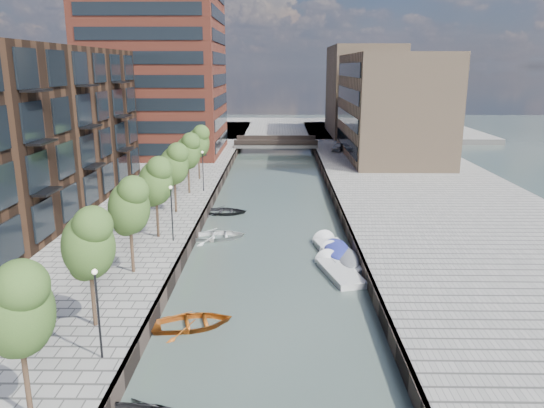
{
  "coord_description": "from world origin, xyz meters",
  "views": [
    {
      "loc": [
        0.52,
        -12.63,
        13.32
      ],
      "look_at": [
        0.0,
        25.16,
        3.5
      ],
      "focal_mm": 35.0,
      "sensor_mm": 36.0,
      "label": 1
    }
  ],
  "objects_px": {
    "bridge": "(276,143)",
    "motorboat_2": "(337,271)",
    "tree_4": "(174,163)",
    "car": "(338,147)",
    "sloop_2": "(193,326)",
    "tree_3": "(155,180)",
    "tree_0": "(17,307)",
    "tree_1": "(88,242)",
    "tree_2": "(129,204)",
    "motorboat_4": "(345,259)",
    "motorboat_3": "(334,250)",
    "tree_5": "(188,151)",
    "sloop_4": "(223,214)",
    "sloop_3": "(217,239)",
    "tree_6": "(198,141)"
  },
  "relations": [
    {
      "from": "tree_1",
      "to": "tree_2",
      "type": "xyz_separation_m",
      "value": [
        0.0,
        7.0,
        0.0
      ]
    },
    {
      "from": "tree_3",
      "to": "car",
      "type": "bearing_deg",
      "value": 66.83
    },
    {
      "from": "tree_4",
      "to": "motorboat_3",
      "type": "distance_m",
      "value": 16.01
    },
    {
      "from": "motorboat_3",
      "to": "car",
      "type": "distance_m",
      "value": 42.71
    },
    {
      "from": "tree_5",
      "to": "motorboat_4",
      "type": "bearing_deg",
      "value": -50.3
    },
    {
      "from": "car",
      "to": "sloop_4",
      "type": "bearing_deg",
      "value": -95.17
    },
    {
      "from": "tree_4",
      "to": "tree_0",
      "type": "bearing_deg",
      "value": -90.0
    },
    {
      "from": "motorboat_4",
      "to": "tree_2",
      "type": "bearing_deg",
      "value": -161.59
    },
    {
      "from": "sloop_2",
      "to": "motorboat_2",
      "type": "xyz_separation_m",
      "value": [
        8.42,
        7.7,
        0.1
      ]
    },
    {
      "from": "sloop_2",
      "to": "car",
      "type": "bearing_deg",
      "value": -29.77
    },
    {
      "from": "tree_0",
      "to": "sloop_2",
      "type": "xyz_separation_m",
      "value": [
        4.46,
        8.8,
        -5.31
      ]
    },
    {
      "from": "tree_0",
      "to": "tree_4",
      "type": "relative_size",
      "value": 1.0
    },
    {
      "from": "tree_3",
      "to": "tree_0",
      "type": "bearing_deg",
      "value": -90.0
    },
    {
      "from": "motorboat_3",
      "to": "motorboat_4",
      "type": "xyz_separation_m",
      "value": [
        0.57,
        -1.77,
        -0.03
      ]
    },
    {
      "from": "sloop_2",
      "to": "tree_5",
      "type": "bearing_deg",
      "value": -6.15
    },
    {
      "from": "tree_3",
      "to": "sloop_4",
      "type": "relative_size",
      "value": 1.35
    },
    {
      "from": "sloop_3",
      "to": "motorboat_2",
      "type": "distance_m",
      "value": 11.28
    },
    {
      "from": "tree_3",
      "to": "motorboat_4",
      "type": "xyz_separation_m",
      "value": [
        13.66,
        -2.45,
        -5.11
      ]
    },
    {
      "from": "sloop_3",
      "to": "car",
      "type": "xyz_separation_m",
      "value": [
        13.81,
        39.22,
        1.6
      ]
    },
    {
      "from": "bridge",
      "to": "motorboat_2",
      "type": "height_order",
      "value": "bridge"
    },
    {
      "from": "tree_0",
      "to": "sloop_3",
      "type": "height_order",
      "value": "tree_0"
    },
    {
      "from": "tree_0",
      "to": "bridge",
      "type": "bearing_deg",
      "value": 82.87
    },
    {
      "from": "bridge",
      "to": "tree_1",
      "type": "xyz_separation_m",
      "value": [
        -8.5,
        -61.0,
        3.92
      ]
    },
    {
      "from": "tree_1",
      "to": "tree_6",
      "type": "relative_size",
      "value": 1.0
    },
    {
      "from": "tree_2",
      "to": "motorboat_4",
      "type": "distance_m",
      "value": 15.28
    },
    {
      "from": "tree_1",
      "to": "tree_2",
      "type": "relative_size",
      "value": 1.0
    },
    {
      "from": "tree_0",
      "to": "car",
      "type": "distance_m",
      "value": 65.33
    },
    {
      "from": "tree_5",
      "to": "tree_3",
      "type": "bearing_deg",
      "value": -90.0
    },
    {
      "from": "tree_4",
      "to": "car",
      "type": "bearing_deg",
      "value": 62.79
    },
    {
      "from": "tree_2",
      "to": "sloop_4",
      "type": "distance_m",
      "value": 18.21
    },
    {
      "from": "tree_2",
      "to": "car",
      "type": "bearing_deg",
      "value": 69.88
    },
    {
      "from": "sloop_3",
      "to": "tree_3",
      "type": "bearing_deg",
      "value": 111.72
    },
    {
      "from": "tree_1",
      "to": "motorboat_4",
      "type": "height_order",
      "value": "tree_1"
    },
    {
      "from": "tree_4",
      "to": "car",
      "type": "relative_size",
      "value": 1.68
    },
    {
      "from": "tree_3",
      "to": "tree_6",
      "type": "distance_m",
      "value": 21.0
    },
    {
      "from": "tree_2",
      "to": "sloop_4",
      "type": "xyz_separation_m",
      "value": [
        3.82,
        16.99,
        -5.31
      ]
    },
    {
      "from": "bridge",
      "to": "tree_2",
      "type": "height_order",
      "value": "tree_2"
    },
    {
      "from": "tree_5",
      "to": "car",
      "type": "distance_m",
      "value": 33.19
    },
    {
      "from": "tree_3",
      "to": "tree_5",
      "type": "bearing_deg",
      "value": 90.0
    },
    {
      "from": "sloop_4",
      "to": "tree_3",
      "type": "bearing_deg",
      "value": 161.78
    },
    {
      "from": "bridge",
      "to": "sloop_2",
      "type": "distance_m",
      "value": 59.35
    },
    {
      "from": "tree_6",
      "to": "sloop_2",
      "type": "height_order",
      "value": "tree_6"
    },
    {
      "from": "bridge",
      "to": "motorboat_3",
      "type": "bearing_deg",
      "value": -84.5
    },
    {
      "from": "sloop_3",
      "to": "car",
      "type": "distance_m",
      "value": 41.61
    },
    {
      "from": "sloop_2",
      "to": "tree_1",
      "type": "bearing_deg",
      "value": 96.2
    },
    {
      "from": "tree_1",
      "to": "tree_4",
      "type": "bearing_deg",
      "value": 90.0
    },
    {
      "from": "tree_0",
      "to": "tree_6",
      "type": "bearing_deg",
      "value": 90.0
    },
    {
      "from": "tree_0",
      "to": "motorboat_4",
      "type": "relative_size",
      "value": 1.14
    },
    {
      "from": "tree_1",
      "to": "motorboat_2",
      "type": "height_order",
      "value": "tree_1"
    },
    {
      "from": "motorboat_2",
      "to": "tree_0",
      "type": "bearing_deg",
      "value": -127.97
    }
  ]
}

